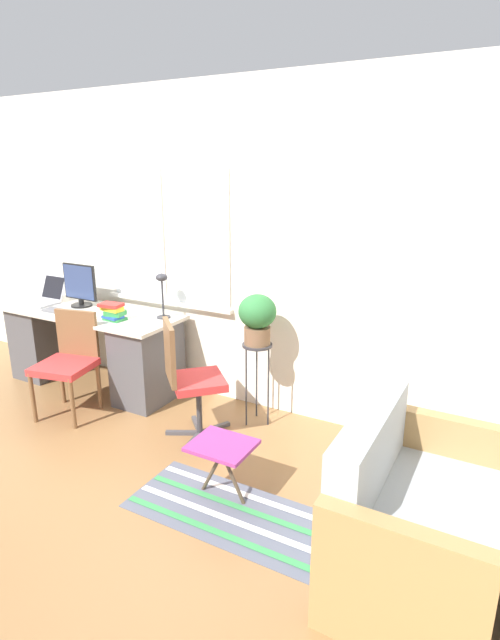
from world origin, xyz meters
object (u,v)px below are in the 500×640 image
Objects in this scene: book_stack at (113,312)px; couch_loveseat at (411,522)px; desk_lamp at (162,286)px; potted_plant at (257,316)px; plant_stand at (257,355)px; laptop at (45,297)px; keyboard at (59,311)px; mouse at (77,315)px; office_chair_swivel at (189,377)px; folding_stool at (222,449)px; monitor at (80,286)px; desk_chair_wooden at (68,360)px.

book_stack is 2.92m from couch_loveseat.
book_stack is at bearing -141.86° from desk_lamp.
potted_plant is at bearing -3.70° from desk_lamp.
desk_lamp is at bearing 176.30° from plant_stand.
plant_stand is (2.31, 0.09, -0.21)m from laptop.
mouse reaches higher than keyboard.
office_chair_swivel is 0.58m from plant_stand.
laptop is 1.05× the size of keyboard.
office_chair_swivel is 2.44× the size of folding_stool.
potted_plant is at bearing 105.55° from folding_stool.
monitor is 1.02× the size of desk_lamp.
plant_stand is at bearing -3.70° from desk_lamp.
desk_chair_wooden is (0.44, -0.60, -0.47)m from monitor.
potted_plant is at bearing 0.05° from monitor.
desk_lamp is 1.03× the size of folding_stool.
office_chair_swivel reaches higher than folding_stool.
mouse is (0.63, -0.19, -0.04)m from laptop.
book_stack is 0.32× the size of plant_stand.
plant_stand is 1.04m from folding_stool.
potted_plant is (1.91, 0.00, -0.03)m from monitor.
keyboard is 3.48m from couch_loveseat.
mouse is at bearing -50.08° from monitor.
plant_stand is 0.32m from potted_plant.
mouse is at bearing 160.41° from folding_stool.
desk_lamp is at bearing 65.58° from couch_loveseat.
book_stack is 0.19× the size of couch_loveseat.
keyboard is 0.29× the size of couch_loveseat.
plant_stand is (1.91, 0.00, -0.36)m from monitor.
folding_stool is (0.61, -0.52, -0.16)m from office_chair_swivel.
desk_chair_wooden is at bearing -57.45° from mouse.
plant_stand is 1.71× the size of potted_plant.
couch_loveseat reaches higher than folding_stool.
keyboard is 1.95m from potted_plant.
desk_lamp is 0.48m from book_stack.
potted_plant reaches higher than laptop.
office_chair_swivel is at bearing -6.98° from keyboard.
book_stack is 0.25× the size of desk_chair_wooden.
keyboard is at bearing 77.10° from couch_loveseat.
mouse is at bearing -170.54° from plant_stand.
laptop is 1.00m from book_stack.
book_stack reaches higher than keyboard.
desk_lamp reaches higher than potted_plant.
potted_plant reaches higher than mouse.
book_stack is 0.56× the size of folding_stool.
mouse is at bearing 110.27° from desk_chair_wooden.
desk_chair_wooden is at bearing -31.40° from laptop.
desk_chair_wooden is (0.45, -0.34, -0.28)m from keyboard.
keyboard is 5.25× the size of mouse.
plant_stand is at bearing 7.68° from keyboard.
desk_lamp reaches higher than folding_stool.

